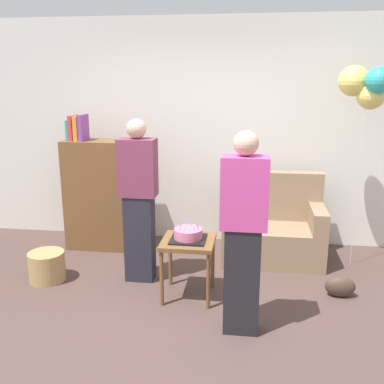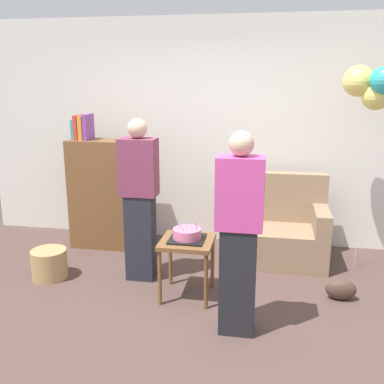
# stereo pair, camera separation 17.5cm
# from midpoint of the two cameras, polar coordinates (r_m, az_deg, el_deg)

# --- Properties ---
(ground_plane) EXTENTS (8.00, 8.00, 0.00)m
(ground_plane) POSITION_cam_midpoint_polar(r_m,az_deg,el_deg) (3.92, 0.50, -16.19)
(ground_plane) COLOR #4C3833
(wall_back) EXTENTS (6.00, 0.10, 2.70)m
(wall_back) POSITION_cam_midpoint_polar(r_m,az_deg,el_deg) (5.44, 4.30, 7.59)
(wall_back) COLOR silver
(wall_back) RESTS_ON ground_plane
(couch) EXTENTS (1.10, 0.70, 0.96)m
(couch) POSITION_cam_midpoint_polar(r_m,az_deg,el_deg) (5.09, 11.72, -4.85)
(couch) COLOR #8C7054
(couch) RESTS_ON ground_plane
(bookshelf) EXTENTS (0.80, 0.36, 1.59)m
(bookshelf) POSITION_cam_midpoint_polar(r_m,az_deg,el_deg) (5.38, -10.33, -0.01)
(bookshelf) COLOR brown
(bookshelf) RESTS_ON ground_plane
(side_table) EXTENTS (0.48, 0.48, 0.56)m
(side_table) POSITION_cam_midpoint_polar(r_m,az_deg,el_deg) (4.11, 0.59, -7.25)
(side_table) COLOR brown
(side_table) RESTS_ON ground_plane
(birthday_cake) EXTENTS (0.32, 0.32, 0.17)m
(birthday_cake) POSITION_cam_midpoint_polar(r_m,az_deg,el_deg) (4.06, 0.60, -5.50)
(birthday_cake) COLOR black
(birthday_cake) RESTS_ON side_table
(person_blowing_candles) EXTENTS (0.36, 0.22, 1.63)m
(person_blowing_candles) POSITION_cam_midpoint_polar(r_m,az_deg,el_deg) (4.39, -5.64, -1.00)
(person_blowing_candles) COLOR #23232D
(person_blowing_candles) RESTS_ON ground_plane
(person_holding_cake) EXTENTS (0.36, 0.22, 1.63)m
(person_holding_cake) POSITION_cam_midpoint_polar(r_m,az_deg,el_deg) (3.46, 7.50, -5.41)
(person_holding_cake) COLOR black
(person_holding_cake) RESTS_ON ground_plane
(wicker_basket) EXTENTS (0.36, 0.36, 0.30)m
(wicker_basket) POSITION_cam_midpoint_polar(r_m,az_deg,el_deg) (4.80, -16.86, -8.84)
(wicker_basket) COLOR #A88451
(wicker_basket) RESTS_ON ground_plane
(handbag) EXTENTS (0.28, 0.14, 0.20)m
(handbag) POSITION_cam_midpoint_polar(r_m,az_deg,el_deg) (4.45, 19.69, -11.73)
(handbag) COLOR #473328
(handbag) RESTS_ON ground_plane
(balloon_bunch) EXTENTS (0.50, 0.45, 2.13)m
(balloon_bunch) POSITION_cam_midpoint_polar(r_m,az_deg,el_deg) (4.86, 22.99, 12.47)
(balloon_bunch) COLOR silver
(balloon_bunch) RESTS_ON ground_plane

